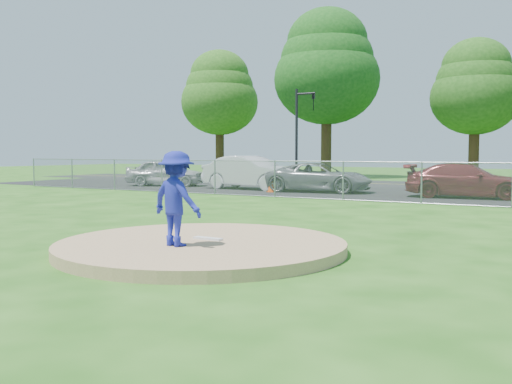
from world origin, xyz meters
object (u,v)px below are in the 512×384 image
Objects in this scene: tree_left at (327,66)px; parked_car_gray at (319,177)px; tree_center at (475,86)px; tree_far_left at (220,93)px; traffic_cone at (272,184)px; pitcher at (177,199)px; parked_car_darkred at (467,181)px; traffic_signal_left at (300,127)px; parked_car_silver at (166,173)px; parked_car_white at (251,172)px.

parked_car_gray is (6.31, -15.26, -7.55)m from tree_left.
tree_left is at bearing -163.30° from tree_center.
tree_far_left is 24.97m from traffic_cone.
tree_left is at bearing -62.33° from pitcher.
parked_car_gray is (-3.69, -18.26, -5.78)m from tree_center.
parked_car_gray is (1.87, 1.20, 0.29)m from traffic_cone.
parked_car_darkred is at bearing 7.18° from traffic_cone.
traffic_signal_left is 8.45m from parked_car_silver.
tree_center is 2.02× the size of parked_car_gray.
parked_car_white is at bearing 81.56° from parked_car_gray.
tree_left is 7.45× the size of pitcher.
parked_car_white reaches higher than traffic_cone.
pitcher is at bearing -171.42° from parked_car_gray.
tree_left is at bearing 105.11° from traffic_cone.
parked_car_silver is at bearing 169.66° from traffic_cone.
tree_left is at bearing -31.86° from parked_car_silver.
parked_car_silver is 0.84× the size of parked_car_white.
parked_car_darkred is at bearing -81.08° from tree_center.
traffic_signal_left is at bearing 25.92° from parked_car_gray.
parked_car_silver reaches higher than parked_car_gray.
tree_center reaches higher than pitcher.
parked_car_silver is (7.99, -17.09, -6.32)m from tree_far_left.
traffic_signal_left is 7.25× the size of traffic_cone.
parked_car_silver is at bearing -101.27° from tree_left.
tree_center is (21.00, 1.00, -0.59)m from tree_far_left.
pitcher is 0.35× the size of parked_car_darkred.
parked_car_white is at bearing 82.63° from parked_car_darkred.
tree_left is at bearing 103.96° from traffic_signal_left.
pitcher is 0.34× the size of parked_car_gray.
parked_car_white is (-1.89, 1.28, 0.45)m from traffic_cone.
parked_car_white reaches higher than parked_car_darkred.
parked_car_silver reaches higher than traffic_cone.
traffic_signal_left reaches higher than parked_car_silver.
tree_far_left is at bearing 129.93° from traffic_cone.
parked_car_silver is 0.89× the size of parked_car_darkred.
traffic_cone is 2.24m from parked_car_gray.
parked_car_darkred is at bearing -30.96° from traffic_signal_left.
traffic_cone is 0.16× the size of parked_car_gray.
tree_far_left is 2.20× the size of parked_car_gray.
parked_car_white is at bearing -54.42° from pitcher.
tree_center is 5.85× the size of pitcher.
traffic_signal_left is at bearing -60.38° from pitcher.
parked_car_gray reaches higher than traffic_cone.
parked_car_silver is (-13.01, -18.09, -5.73)m from tree_center.
tree_left is 2.47× the size of parked_car_white.
parked_car_white reaches higher than parked_car_silver.
tree_far_left is 0.86× the size of tree_left.
tree_left reaches higher than parked_car_white.
pitcher is 2.18× the size of traffic_cone.
tree_left reaches higher than tree_far_left.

